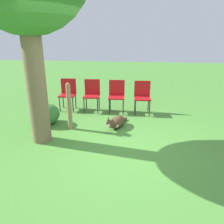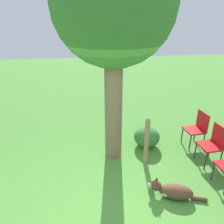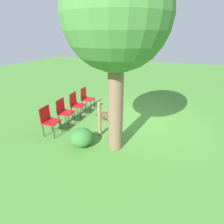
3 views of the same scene
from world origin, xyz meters
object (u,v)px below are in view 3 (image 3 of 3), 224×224
Objects in this scene: dog at (108,116)px; red_chair_0 at (86,97)px; fence_post at (99,119)px; red_chair_2 at (64,110)px; red_chair_3 at (49,119)px; oak_tree at (116,18)px; red_chair_1 at (76,103)px.

dog is 1.38m from red_chair_0.
fence_post is at bearing -53.92° from red_chair_0.
red_chair_0 and red_chair_2 have the same top height.
fence_post is 1.52m from red_chair_3.
dog is 1.53m from red_chair_2.
red_chair_3 is (2.08, 0.12, -2.60)m from oak_tree.
red_chair_2 is 1.00× the size of red_chair_3.
red_chair_2 is at bearing -7.99° from fence_post.
oak_tree reaches higher than red_chair_2.
red_chair_3 is at bearing -109.70° from dog.
red_chair_0 is 1.00× the size of red_chair_2.
red_chair_0 is at bearing -49.57° from fence_post.
red_chair_3 is at bearing -95.45° from red_chair_0.
oak_tree is at bearing -49.09° from red_chair_0.
oak_tree is 4.87× the size of red_chair_0.
oak_tree reaches higher than red_chair_1.
red_chair_0 is at bearing 84.55° from red_chair_2.
red_chair_0 is at bearing 84.55° from red_chair_3.
red_chair_1 is at bearing 84.55° from red_chair_3.
red_chair_1 is (0.01, 0.71, 0.00)m from red_chair_0.
oak_tree is 3.56m from red_chair_1.
fence_post is at bearing -37.45° from red_chair_1.
red_chair_2 is at bearing -95.45° from red_chair_0.
red_chair_2 is (0.03, 1.43, 0.00)m from red_chair_0.
dog is 1.14× the size of red_chair_1.
red_chair_0 is at bearing 84.55° from red_chair_1.
dog is at bearing -30.36° from red_chair_0.
red_chair_1 is 0.71m from red_chair_2.
red_chair_0 and red_chair_1 have the same top height.
oak_tree is 4.87× the size of red_chair_1.
dog is 0.92× the size of fence_post.
oak_tree reaches higher than red_chair_0.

